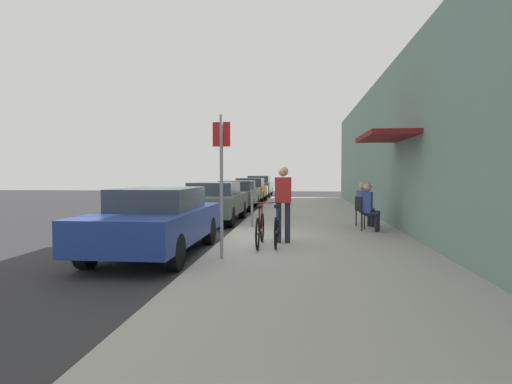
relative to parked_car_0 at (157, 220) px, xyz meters
name	(u,v)px	position (x,y,z in m)	size (l,w,h in m)	color
ground_plane	(222,244)	(1.10, 1.37, -0.72)	(60.00, 60.00, 0.00)	#2D2D30
sidewalk_slab	(315,231)	(3.35, 3.37, -0.66)	(4.50, 32.00, 0.12)	#9E9B93
building_facade	(406,144)	(5.74, 3.36, 1.75)	(1.40, 32.00, 4.93)	gray
parked_car_0	(157,220)	(0.00, 0.00, 0.00)	(1.80, 4.40, 1.36)	navy
parked_car_1	(214,201)	(0.00, 5.85, 0.00)	(1.80, 4.40, 1.36)	#47514C
parked_car_2	(237,194)	(0.00, 11.24, -0.02)	(1.80, 4.40, 1.32)	#47514C
parked_car_3	(250,189)	(0.00, 16.69, 0.00)	(1.80, 4.40, 1.39)	#A58433
parked_car_4	(259,186)	(0.00, 22.23, 0.05)	(1.80, 4.40, 1.49)	#47514C
parking_meter	(252,200)	(1.55, 3.71, 0.17)	(0.12, 0.10, 1.32)	slate
street_sign	(221,175)	(1.50, -0.83, 0.92)	(0.32, 0.06, 2.60)	gray
bicycle_0	(260,229)	(2.08, 0.53, -0.24)	(0.46, 1.71, 0.90)	black
bicycle_1	(277,228)	(2.43, 0.70, -0.24)	(0.46, 1.71, 0.90)	black
cafe_chair_0	(367,212)	(4.73, 3.23, -0.09)	(0.56, 0.56, 0.87)	black
seated_patron_0	(370,205)	(4.79, 3.21, 0.10)	(0.51, 0.46, 1.29)	#232838
cafe_chair_1	(362,209)	(4.73, 4.13, -0.09)	(0.55, 0.55, 0.87)	black
seated_patron_1	(364,203)	(4.79, 4.15, 0.10)	(0.50, 0.46, 1.29)	#232838
pedestrian_standing	(283,198)	(2.55, 1.01, 0.40)	(0.36, 0.22, 1.70)	#232838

